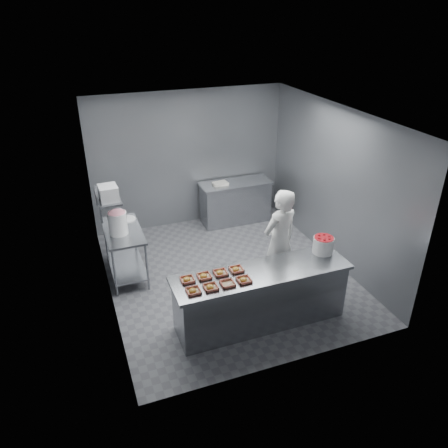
% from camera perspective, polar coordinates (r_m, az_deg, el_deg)
% --- Properties ---
extents(floor, '(4.50, 4.50, 0.00)m').
position_cam_1_polar(floor, '(7.75, 0.47, -6.58)').
color(floor, '#4C4C51').
rests_on(floor, ground).
extents(ceiling, '(4.50, 4.50, 0.00)m').
position_cam_1_polar(ceiling, '(6.61, 0.56, 14.01)').
color(ceiling, white).
rests_on(ceiling, wall_back).
extents(wall_back, '(4.00, 0.04, 2.80)m').
position_cam_1_polar(wall_back, '(9.06, -4.65, 8.40)').
color(wall_back, slate).
rests_on(wall_back, ground).
extents(wall_left, '(0.04, 4.50, 2.80)m').
position_cam_1_polar(wall_left, '(6.68, -15.71, 0.30)').
color(wall_left, slate).
rests_on(wall_left, ground).
extents(wall_right, '(0.04, 4.50, 2.80)m').
position_cam_1_polar(wall_right, '(7.95, 14.15, 4.89)').
color(wall_right, slate).
rests_on(wall_right, ground).
extents(service_counter, '(2.60, 0.70, 0.90)m').
position_cam_1_polar(service_counter, '(6.48, 4.81, -9.46)').
color(service_counter, slate).
rests_on(service_counter, ground).
extents(prep_table, '(0.60, 1.20, 0.90)m').
position_cam_1_polar(prep_table, '(7.61, -12.86, -2.77)').
color(prep_table, slate).
rests_on(prep_table, ground).
extents(back_counter, '(1.50, 0.60, 0.90)m').
position_cam_1_polar(back_counter, '(9.37, 1.47, 2.91)').
color(back_counter, slate).
rests_on(back_counter, ground).
extents(wall_shelf, '(0.35, 0.90, 0.03)m').
position_cam_1_polar(wall_shelf, '(7.18, -14.98, 3.63)').
color(wall_shelf, slate).
rests_on(wall_shelf, wall_left).
extents(tray_0, '(0.19, 0.18, 0.06)m').
position_cam_1_polar(tray_0, '(5.79, -4.05, -8.70)').
color(tray_0, tan).
rests_on(tray_0, service_counter).
extents(tray_1, '(0.19, 0.18, 0.06)m').
position_cam_1_polar(tray_1, '(5.85, -1.78, -8.24)').
color(tray_1, tan).
rests_on(tray_1, service_counter).
extents(tray_2, '(0.19, 0.18, 0.04)m').
position_cam_1_polar(tray_2, '(5.92, 0.47, -7.78)').
color(tray_2, tan).
rests_on(tray_2, service_counter).
extents(tray_3, '(0.19, 0.18, 0.06)m').
position_cam_1_polar(tray_3, '(5.99, 2.61, -7.30)').
color(tray_3, tan).
rests_on(tray_3, service_counter).
extents(tray_4, '(0.19, 0.18, 0.06)m').
position_cam_1_polar(tray_4, '(6.01, -4.82, -7.25)').
color(tray_4, tan).
rests_on(tray_4, service_counter).
extents(tray_5, '(0.19, 0.18, 0.06)m').
position_cam_1_polar(tray_5, '(6.06, -2.63, -6.81)').
color(tray_5, tan).
rests_on(tray_5, service_counter).
extents(tray_6, '(0.19, 0.18, 0.06)m').
position_cam_1_polar(tray_6, '(6.13, -0.48, -6.38)').
color(tray_6, tan).
rests_on(tray_6, service_counter).
extents(tray_7, '(0.19, 0.18, 0.06)m').
position_cam_1_polar(tray_7, '(6.20, 1.61, -5.95)').
color(tray_7, tan).
rests_on(tray_7, service_counter).
extents(worker, '(0.75, 0.60, 1.80)m').
position_cam_1_polar(worker, '(6.95, 7.23, -2.42)').
color(worker, white).
rests_on(worker, ground).
extents(strawberry_tub, '(0.31, 0.31, 0.26)m').
position_cam_1_polar(strawberry_tub, '(6.74, 12.84, -2.61)').
color(strawberry_tub, white).
rests_on(strawberry_tub, service_counter).
extents(glaze_bucket, '(0.32, 0.30, 0.47)m').
position_cam_1_polar(glaze_bucket, '(7.27, -13.70, 0.17)').
color(glaze_bucket, white).
rests_on(glaze_bucket, prep_table).
extents(bucket_lid, '(0.36, 0.36, 0.02)m').
position_cam_1_polar(bucket_lid, '(7.78, -12.49, 0.63)').
color(bucket_lid, white).
rests_on(bucket_lid, prep_table).
extents(rag, '(0.16, 0.15, 0.02)m').
position_cam_1_polar(rag, '(7.58, -13.81, -0.31)').
color(rag, '#CCB28C').
rests_on(rag, prep_table).
extents(appliance, '(0.29, 0.33, 0.23)m').
position_cam_1_polar(appliance, '(6.91, -14.87, 3.91)').
color(appliance, gray).
rests_on(appliance, wall_shelf).
extents(paper_stack, '(0.30, 0.22, 0.05)m').
position_cam_1_polar(paper_stack, '(9.07, -0.49, 5.31)').
color(paper_stack, silver).
rests_on(paper_stack, back_counter).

